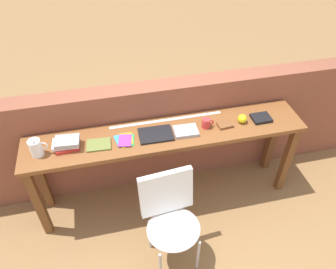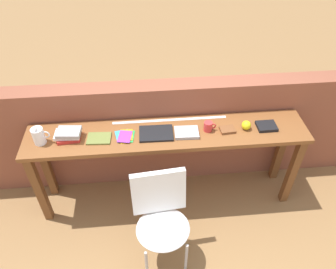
{
  "view_description": "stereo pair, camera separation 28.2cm",
  "coord_description": "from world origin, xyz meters",
  "px_view_note": "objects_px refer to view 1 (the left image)",
  "views": [
    {
      "loc": [
        -0.47,
        -1.81,
        2.77
      ],
      "look_at": [
        0.0,
        0.25,
        0.9
      ],
      "focal_mm": 35.0,
      "sensor_mm": 36.0,
      "label": 1
    },
    {
      "loc": [
        -0.19,
        -1.86,
        2.77
      ],
      "look_at": [
        0.0,
        0.25,
        0.9
      ],
      "focal_mm": 35.0,
      "sensor_mm": 36.0,
      "label": 2
    }
  ],
  "objects_px": {
    "book_stack_leftmost": "(67,143)",
    "book_open_centre": "(156,134)",
    "chair_white_moulded": "(171,216)",
    "sports_ball_small": "(242,119)",
    "book_repair_rightmost": "(261,118)",
    "pamphlet_pile_colourful": "(125,140)",
    "pitcher_white": "(36,148)",
    "mug": "(206,123)",
    "leather_journal_brown": "(225,125)",
    "magazine_cycling": "(99,145)"
  },
  "relations": [
    {
      "from": "chair_white_moulded",
      "to": "book_stack_leftmost",
      "type": "bearing_deg",
      "value": 140.18
    },
    {
      "from": "mug",
      "to": "sports_ball_small",
      "type": "bearing_deg",
      "value": -1.82
    },
    {
      "from": "sports_ball_small",
      "to": "book_repair_rightmost",
      "type": "height_order",
      "value": "sports_ball_small"
    },
    {
      "from": "book_stack_leftmost",
      "to": "book_open_centre",
      "type": "distance_m",
      "value": 0.75
    },
    {
      "from": "magazine_cycling",
      "to": "sports_ball_small",
      "type": "bearing_deg",
      "value": 4.39
    },
    {
      "from": "book_stack_leftmost",
      "to": "magazine_cycling",
      "type": "xyz_separation_m",
      "value": [
        0.26,
        -0.03,
        -0.04
      ]
    },
    {
      "from": "book_open_centre",
      "to": "leather_journal_brown",
      "type": "distance_m",
      "value": 0.63
    },
    {
      "from": "sports_ball_small",
      "to": "book_repair_rightmost",
      "type": "distance_m",
      "value": 0.19
    },
    {
      "from": "book_open_centre",
      "to": "mug",
      "type": "distance_m",
      "value": 0.46
    },
    {
      "from": "leather_journal_brown",
      "to": "pitcher_white",
      "type": "bearing_deg",
      "value": 175.23
    },
    {
      "from": "mug",
      "to": "book_repair_rightmost",
      "type": "height_order",
      "value": "mug"
    },
    {
      "from": "book_stack_leftmost",
      "to": "mug",
      "type": "xyz_separation_m",
      "value": [
        1.21,
        -0.0,
        0.0
      ]
    },
    {
      "from": "mug",
      "to": "chair_white_moulded",
      "type": "bearing_deg",
      "value": -127.16
    },
    {
      "from": "mug",
      "to": "book_repair_rightmost",
      "type": "bearing_deg",
      "value": -1.03
    },
    {
      "from": "book_repair_rightmost",
      "to": "leather_journal_brown",
      "type": "bearing_deg",
      "value": -178.77
    },
    {
      "from": "sports_ball_small",
      "to": "pamphlet_pile_colourful",
      "type": "bearing_deg",
      "value": -179.57
    },
    {
      "from": "chair_white_moulded",
      "to": "pitcher_white",
      "type": "xyz_separation_m",
      "value": [
        -0.98,
        0.59,
        0.43
      ]
    },
    {
      "from": "magazine_cycling",
      "to": "leather_journal_brown",
      "type": "distance_m",
      "value": 1.12
    },
    {
      "from": "pamphlet_pile_colourful",
      "to": "chair_white_moulded",
      "type": "bearing_deg",
      "value": -66.18
    },
    {
      "from": "book_stack_leftmost",
      "to": "sports_ball_small",
      "type": "relative_size",
      "value": 2.82
    },
    {
      "from": "pitcher_white",
      "to": "book_repair_rightmost",
      "type": "xyz_separation_m",
      "value": [
        1.97,
        0.02,
        -0.06
      ]
    },
    {
      "from": "chair_white_moulded",
      "to": "leather_journal_brown",
      "type": "relative_size",
      "value": 6.86
    },
    {
      "from": "mug",
      "to": "sports_ball_small",
      "type": "height_order",
      "value": "mug"
    },
    {
      "from": "magazine_cycling",
      "to": "mug",
      "type": "bearing_deg",
      "value": 5.32
    },
    {
      "from": "magazine_cycling",
      "to": "sports_ball_small",
      "type": "height_order",
      "value": "sports_ball_small"
    },
    {
      "from": "magazine_cycling",
      "to": "mug",
      "type": "relative_size",
      "value": 1.83
    },
    {
      "from": "book_stack_leftmost",
      "to": "book_repair_rightmost",
      "type": "xyz_separation_m",
      "value": [
        1.74,
        -0.01,
        -0.03
      ]
    },
    {
      "from": "magazine_cycling",
      "to": "leather_journal_brown",
      "type": "xyz_separation_m",
      "value": [
        1.12,
        0.01,
        0.0
      ]
    },
    {
      "from": "book_stack_leftmost",
      "to": "mug",
      "type": "relative_size",
      "value": 2.11
    },
    {
      "from": "chair_white_moulded",
      "to": "leather_journal_brown",
      "type": "distance_m",
      "value": 0.94
    },
    {
      "from": "magazine_cycling",
      "to": "leather_journal_brown",
      "type": "relative_size",
      "value": 1.55
    },
    {
      "from": "magazine_cycling",
      "to": "mug",
      "type": "height_order",
      "value": "mug"
    },
    {
      "from": "chair_white_moulded",
      "to": "mug",
      "type": "height_order",
      "value": "mug"
    },
    {
      "from": "mug",
      "to": "leather_journal_brown",
      "type": "relative_size",
      "value": 0.85
    },
    {
      "from": "chair_white_moulded",
      "to": "leather_journal_brown",
      "type": "bearing_deg",
      "value": 43.06
    },
    {
      "from": "book_stack_leftmost",
      "to": "pamphlet_pile_colourful",
      "type": "xyz_separation_m",
      "value": [
        0.48,
        -0.02,
        -0.04
      ]
    },
    {
      "from": "book_open_centre",
      "to": "sports_ball_small",
      "type": "xyz_separation_m",
      "value": [
        0.8,
        0.0,
        0.03
      ]
    },
    {
      "from": "pamphlet_pile_colourful",
      "to": "pitcher_white",
      "type": "bearing_deg",
      "value": -179.18
    },
    {
      "from": "book_stack_leftmost",
      "to": "sports_ball_small",
      "type": "bearing_deg",
      "value": -0.56
    },
    {
      "from": "magazine_cycling",
      "to": "book_repair_rightmost",
      "type": "relative_size",
      "value": 1.17
    },
    {
      "from": "book_stack_leftmost",
      "to": "leather_journal_brown",
      "type": "relative_size",
      "value": 1.79
    },
    {
      "from": "pamphlet_pile_colourful",
      "to": "book_stack_leftmost",
      "type": "bearing_deg",
      "value": 177.24
    },
    {
      "from": "book_stack_leftmost",
      "to": "sports_ball_small",
      "type": "height_order",
      "value": "book_stack_leftmost"
    },
    {
      "from": "chair_white_moulded",
      "to": "mug",
      "type": "xyz_separation_m",
      "value": [
        0.47,
        0.62,
        0.4
      ]
    },
    {
      "from": "mug",
      "to": "pitcher_white",
      "type": "bearing_deg",
      "value": -178.85
    },
    {
      "from": "leather_journal_brown",
      "to": "magazine_cycling",
      "type": "bearing_deg",
      "value": 175.37
    },
    {
      "from": "pitcher_white",
      "to": "chair_white_moulded",
      "type": "bearing_deg",
      "value": -30.99
    },
    {
      "from": "pamphlet_pile_colourful",
      "to": "book_repair_rightmost",
      "type": "bearing_deg",
      "value": 0.42
    },
    {
      "from": "magazine_cycling",
      "to": "pamphlet_pile_colourful",
      "type": "bearing_deg",
      "value": 6.28
    },
    {
      "from": "pitcher_white",
      "to": "book_open_centre",
      "type": "distance_m",
      "value": 0.98
    }
  ]
}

